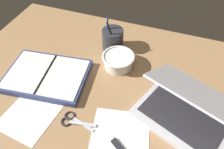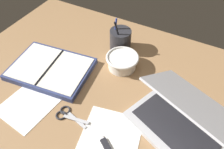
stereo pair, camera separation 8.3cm
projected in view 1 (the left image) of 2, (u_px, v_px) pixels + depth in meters
desk_top at (114, 98)px, 85.76cm from camera, size 140.00×100.00×2.00cm
laptop at (186, 110)px, 75.57cm from camera, size 38.95×35.50×16.07cm
bowl at (118, 60)px, 93.96cm from camera, size 14.13×14.13×6.15cm
pen_cup at (113, 39)px, 101.06cm from camera, size 9.82×9.82×16.13cm
planner at (47, 76)px, 90.61cm from camera, size 35.81×27.97×2.98cm
scissors at (71, 120)px, 77.70cm from camera, size 12.82×6.44×0.80cm
paper_sheet_front at (119, 145)px, 71.74cm from camera, size 24.40×29.67×0.16cm
paper_sheet_beside_planner at (36, 108)px, 81.29cm from camera, size 20.39×27.46×0.16cm
usb_drive at (118, 146)px, 70.96cm from camera, size 6.89×5.30×1.00cm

